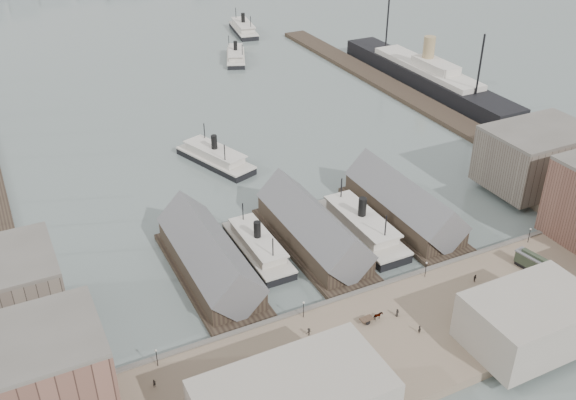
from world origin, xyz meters
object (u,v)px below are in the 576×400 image
tram (537,265)px  horse_cart_center (375,317)px  horse_cart_right (477,308)px  ocean_steamer (426,75)px  horse_cart_left (252,378)px  ferry_docked_west (258,246)px

tram → horse_cart_center: size_ratio=2.12×
tram → horse_cart_right: bearing=-177.5°
ocean_steamer → horse_cart_center: (-94.79, -108.90, -1.28)m
ocean_steamer → horse_cart_right: 137.74m
tram → horse_cart_center: (-40.61, 2.32, -1.03)m
horse_cart_left → tram: bearing=-80.8°
ocean_steamer → tram: ocean_steamer is taller
ocean_steamer → horse_cart_left: (-123.02, -112.82, -1.35)m
ferry_docked_west → horse_cart_center: bearing=-73.3°
ocean_steamer → horse_cart_center: ocean_steamer is taller
ferry_docked_west → horse_cart_right: bearing=-53.4°
horse_cart_left → horse_cart_right: (48.33, -2.91, 0.06)m
horse_cart_right → ferry_docked_west: bearing=9.3°
ferry_docked_west → horse_cart_left: size_ratio=5.59×
ferry_docked_west → tram: (50.82, -36.31, 1.66)m
ocean_steamer → horse_cart_center: size_ratio=19.37×
ocean_steamer → horse_cart_right: (-74.69, -115.73, -1.28)m
horse_cart_right → horse_cart_left: bearing=59.3°
horse_cart_left → horse_cart_center: bearing=-74.2°
ferry_docked_west → horse_cart_center: ferry_docked_west is taller
ocean_steamer → horse_cart_left: size_ratio=20.36×
ferry_docked_west → ocean_steamer: bearing=35.5°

